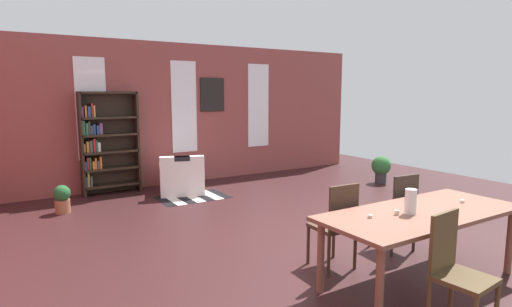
{
  "coord_description": "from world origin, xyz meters",
  "views": [
    {
      "loc": [
        -3.34,
        -3.82,
        1.89
      ],
      "look_at": [
        -0.06,
        1.45,
        0.99
      ],
      "focal_mm": 29.17,
      "sensor_mm": 36.0,
      "label": 1
    }
  ],
  "objects_px": {
    "dining_chair_far_left": "(336,223)",
    "armchair_white": "(182,179)",
    "dining_chair_far_right": "(398,210)",
    "vase_on_table": "(411,202)",
    "potted_plant_corner": "(381,168)",
    "bookshelf_tall": "(105,142)",
    "dining_table": "(422,218)",
    "dining_chair_near_left": "(455,268)",
    "potted_plant_by_shelf": "(62,198)"
  },
  "relations": [
    {
      "from": "dining_chair_far_left",
      "to": "armchair_white",
      "type": "relative_size",
      "value": 0.94
    },
    {
      "from": "dining_chair_far_right",
      "to": "vase_on_table",
      "type": "bearing_deg",
      "value": -134.36
    },
    {
      "from": "vase_on_table",
      "to": "dining_chair_far_left",
      "type": "distance_m",
      "value": 0.83
    },
    {
      "from": "armchair_white",
      "to": "potted_plant_corner",
      "type": "distance_m",
      "value": 4.17
    },
    {
      "from": "vase_on_table",
      "to": "dining_chair_far_left",
      "type": "xyz_separation_m",
      "value": [
        -0.31,
        0.69,
        -0.35
      ]
    },
    {
      "from": "dining_chair_far_right",
      "to": "bookshelf_tall",
      "type": "bearing_deg",
      "value": 115.33
    },
    {
      "from": "dining_table",
      "to": "armchair_white",
      "type": "height_order",
      "value": "armchair_white"
    },
    {
      "from": "dining_chair_far_right",
      "to": "potted_plant_corner",
      "type": "height_order",
      "value": "dining_chair_far_right"
    },
    {
      "from": "armchair_white",
      "to": "potted_plant_corner",
      "type": "height_order",
      "value": "armchair_white"
    },
    {
      "from": "dining_chair_near_left",
      "to": "potted_plant_corner",
      "type": "xyz_separation_m",
      "value": [
        3.82,
        4.13,
        -0.18
      ]
    },
    {
      "from": "dining_chair_far_right",
      "to": "dining_chair_far_left",
      "type": "relative_size",
      "value": 1.0
    },
    {
      "from": "bookshelf_tall",
      "to": "armchair_white",
      "type": "distance_m",
      "value": 1.57
    },
    {
      "from": "vase_on_table",
      "to": "armchair_white",
      "type": "distance_m",
      "value": 4.88
    },
    {
      "from": "bookshelf_tall",
      "to": "potted_plant_corner",
      "type": "bearing_deg",
      "value": -22.2
    },
    {
      "from": "bookshelf_tall",
      "to": "potted_plant_by_shelf",
      "type": "relative_size",
      "value": 4.28
    },
    {
      "from": "vase_on_table",
      "to": "potted_plant_by_shelf",
      "type": "relative_size",
      "value": 0.54
    },
    {
      "from": "bookshelf_tall",
      "to": "potted_plant_corner",
      "type": "relative_size",
      "value": 3.36
    },
    {
      "from": "vase_on_table",
      "to": "dining_chair_near_left",
      "type": "relative_size",
      "value": 0.26
    },
    {
      "from": "dining_table",
      "to": "dining_chair_far_left",
      "type": "xyz_separation_m",
      "value": [
        -0.49,
        0.69,
        -0.15
      ]
    },
    {
      "from": "vase_on_table",
      "to": "potted_plant_corner",
      "type": "distance_m",
      "value": 4.95
    },
    {
      "from": "dining_table",
      "to": "dining_chair_far_left",
      "type": "bearing_deg",
      "value": 125.73
    },
    {
      "from": "dining_chair_near_left",
      "to": "bookshelf_tall",
      "type": "bearing_deg",
      "value": 101.93
    },
    {
      "from": "dining_table",
      "to": "vase_on_table",
      "type": "xyz_separation_m",
      "value": [
        -0.19,
        0.0,
        0.2
      ]
    },
    {
      "from": "dining_chair_near_left",
      "to": "potted_plant_corner",
      "type": "bearing_deg",
      "value": 47.21
    },
    {
      "from": "bookshelf_tall",
      "to": "dining_chair_far_right",
      "type": "bearing_deg",
      "value": -64.67
    },
    {
      "from": "bookshelf_tall",
      "to": "dining_chair_near_left",
      "type": "bearing_deg",
      "value": -78.07
    },
    {
      "from": "vase_on_table",
      "to": "potted_plant_corner",
      "type": "height_order",
      "value": "vase_on_table"
    },
    {
      "from": "dining_chair_near_left",
      "to": "potted_plant_corner",
      "type": "height_order",
      "value": "dining_chair_near_left"
    },
    {
      "from": "dining_table",
      "to": "dining_chair_near_left",
      "type": "relative_size",
      "value": 2.29
    },
    {
      "from": "dining_chair_far_left",
      "to": "armchair_white",
      "type": "distance_m",
      "value": 4.15
    },
    {
      "from": "dining_chair_near_left",
      "to": "bookshelf_tall",
      "type": "xyz_separation_m",
      "value": [
        -1.32,
        6.23,
        0.47
      ]
    },
    {
      "from": "armchair_white",
      "to": "potted_plant_by_shelf",
      "type": "xyz_separation_m",
      "value": [
        -2.11,
        -0.25,
        -0.04
      ]
    },
    {
      "from": "dining_chair_far_right",
      "to": "dining_chair_near_left",
      "type": "xyz_separation_m",
      "value": [
        -0.98,
        -1.37,
        0.0
      ]
    },
    {
      "from": "dining_chair_near_left",
      "to": "armchair_white",
      "type": "distance_m",
      "value": 5.52
    },
    {
      "from": "dining_table",
      "to": "potted_plant_corner",
      "type": "bearing_deg",
      "value": 45.99
    },
    {
      "from": "vase_on_table",
      "to": "potted_plant_by_shelf",
      "type": "xyz_separation_m",
      "value": [
        -2.53,
        4.57,
        -0.63
      ]
    },
    {
      "from": "dining_chair_far_right",
      "to": "potted_plant_by_shelf",
      "type": "relative_size",
      "value": 2.12
    },
    {
      "from": "dining_chair_far_left",
      "to": "armchair_white",
      "type": "height_order",
      "value": "dining_chair_far_left"
    },
    {
      "from": "dining_chair_far_right",
      "to": "potted_plant_by_shelf",
      "type": "bearing_deg",
      "value": 129.53
    },
    {
      "from": "dining_chair_far_right",
      "to": "potted_plant_corner",
      "type": "relative_size",
      "value": 1.66
    },
    {
      "from": "dining_chair_near_left",
      "to": "potted_plant_corner",
      "type": "relative_size",
      "value": 1.66
    },
    {
      "from": "dining_chair_near_left",
      "to": "vase_on_table",
      "type": "bearing_deg",
      "value": 65.69
    },
    {
      "from": "vase_on_table",
      "to": "dining_chair_far_right",
      "type": "distance_m",
      "value": 1.02
    },
    {
      "from": "dining_chair_far_right",
      "to": "dining_chair_far_left",
      "type": "bearing_deg",
      "value": -179.99
    },
    {
      "from": "dining_chair_far_left",
      "to": "potted_plant_by_shelf",
      "type": "relative_size",
      "value": 2.12
    },
    {
      "from": "potted_plant_by_shelf",
      "to": "dining_table",
      "type": "bearing_deg",
      "value": -59.23
    },
    {
      "from": "dining_chair_near_left",
      "to": "dining_chair_far_left",
      "type": "relative_size",
      "value": 1.0
    },
    {
      "from": "vase_on_table",
      "to": "dining_chair_far_right",
      "type": "relative_size",
      "value": 0.26
    },
    {
      "from": "bookshelf_tall",
      "to": "potted_plant_corner",
      "type": "distance_m",
      "value": 5.59
    },
    {
      "from": "dining_chair_far_right",
      "to": "dining_chair_near_left",
      "type": "distance_m",
      "value": 1.69
    }
  ]
}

